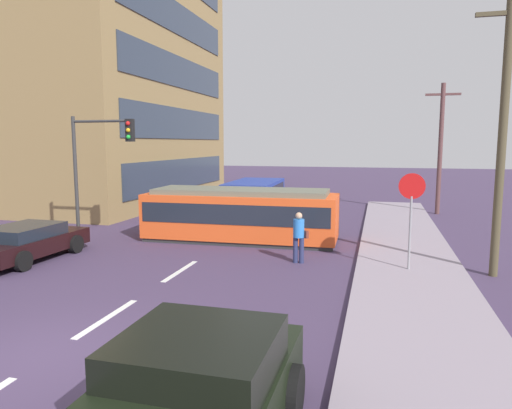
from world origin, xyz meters
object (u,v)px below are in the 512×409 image
(traffic_light_mast, at_px, (98,155))
(city_bus, at_px, (254,194))
(utility_pole_near, at_px, (503,132))
(stop_sign, at_px, (411,201))
(streetcar_tram, at_px, (241,214))
(utility_pole_mid, at_px, (440,146))
(parked_sedan_mid, at_px, (27,242))
(pedestrian_crossing, at_px, (299,234))

(traffic_light_mast, bearing_deg, city_bus, 68.72)
(traffic_light_mast, distance_m, utility_pole_near, 13.88)
(city_bus, xyz_separation_m, traffic_light_mast, (-3.69, -9.47, 2.43))
(stop_sign, bearing_deg, streetcar_tram, 151.68)
(stop_sign, height_order, utility_pole_mid, utility_pole_mid)
(city_bus, xyz_separation_m, parked_sedan_mid, (-4.56, -12.48, -0.39))
(city_bus, relative_size, pedestrian_crossing, 3.34)
(streetcar_tram, height_order, city_bus, streetcar_tram)
(utility_pole_near, xyz_separation_m, utility_pole_mid, (-0.17, 12.54, -0.49))
(city_bus, xyz_separation_m, stop_sign, (7.72, -10.97, 1.18))
(parked_sedan_mid, bearing_deg, utility_pole_mid, 44.79)
(pedestrian_crossing, relative_size, utility_pole_mid, 0.24)
(parked_sedan_mid, bearing_deg, pedestrian_crossing, 12.17)
(parked_sedan_mid, bearing_deg, streetcar_tram, 38.97)
(stop_sign, distance_m, utility_pole_mid, 13.19)
(city_bus, bearing_deg, traffic_light_mast, -111.28)
(stop_sign, relative_size, utility_pole_near, 0.36)
(utility_pole_near, bearing_deg, city_bus, 133.68)
(utility_pole_near, height_order, utility_pole_mid, utility_pole_near)
(streetcar_tram, xyz_separation_m, city_bus, (-1.46, 7.60, -0.07))
(parked_sedan_mid, bearing_deg, traffic_light_mast, 73.80)
(city_bus, distance_m, pedestrian_crossing, 11.41)
(streetcar_tram, height_order, utility_pole_near, utility_pole_near)
(traffic_light_mast, bearing_deg, stop_sign, -7.47)
(streetcar_tram, height_order, traffic_light_mast, traffic_light_mast)
(pedestrian_crossing, distance_m, utility_pole_mid, 13.99)
(city_bus, xyz_separation_m, utility_pole_mid, (9.96, 1.94, 2.70))
(city_bus, height_order, stop_sign, stop_sign)
(pedestrian_crossing, xyz_separation_m, stop_sign, (3.41, -0.41, 1.25))
(pedestrian_crossing, distance_m, utility_pole_near, 6.67)
(parked_sedan_mid, bearing_deg, utility_pole_near, 7.27)
(stop_sign, height_order, traffic_light_mast, traffic_light_mast)
(traffic_light_mast, height_order, utility_pole_mid, utility_pole_mid)
(streetcar_tram, height_order, utility_pole_mid, utility_pole_mid)
(streetcar_tram, distance_m, stop_sign, 7.19)
(pedestrian_crossing, height_order, parked_sedan_mid, pedestrian_crossing)
(parked_sedan_mid, height_order, stop_sign, stop_sign)
(stop_sign, distance_m, utility_pole_near, 3.16)
(parked_sedan_mid, xyz_separation_m, traffic_light_mast, (0.87, 3.00, 2.82))
(parked_sedan_mid, xyz_separation_m, stop_sign, (12.28, 1.50, 1.57))
(streetcar_tram, relative_size, utility_pole_mid, 1.09)
(city_bus, distance_m, utility_pole_mid, 10.50)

